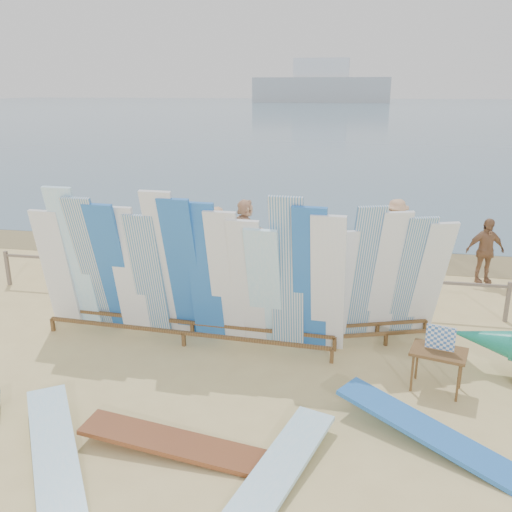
% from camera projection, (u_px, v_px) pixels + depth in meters
% --- Properties ---
extents(ground, '(160.00, 160.00, 0.00)m').
position_uv_depth(ground, '(200.00, 361.00, 10.07)').
color(ground, '#DAC27D').
rests_on(ground, ground).
extents(ocean, '(320.00, 240.00, 0.02)m').
position_uv_depth(ocean, '(353.00, 109.00, 130.01)').
color(ocean, '#46667D').
rests_on(ocean, ground).
extents(wet_sand_strip, '(40.00, 2.60, 0.01)m').
position_uv_depth(wet_sand_strip, '(267.00, 251.00, 16.81)').
color(wet_sand_strip, olive).
rests_on(wet_sand_strip, ground).
extents(distant_ship, '(45.00, 8.00, 14.00)m').
position_uv_depth(distant_ship, '(321.00, 86.00, 179.34)').
color(distant_ship, '#999EA3').
rests_on(distant_ship, ocean).
extents(fence, '(12.08, 0.08, 0.90)m').
position_uv_depth(fence, '(236.00, 276.00, 12.69)').
color(fence, '#77685A').
rests_on(fence, ground).
extents(main_surfboard_rack, '(6.22, 1.13, 3.10)m').
position_uv_depth(main_surfboard_rack, '(186.00, 275.00, 10.48)').
color(main_surfboard_rack, brown).
rests_on(main_surfboard_rack, ground).
extents(side_surfboard_rack, '(2.55, 1.50, 2.85)m').
position_uv_depth(side_surfboard_rack, '(386.00, 280.00, 10.51)').
color(side_surfboard_rack, brown).
rests_on(side_surfboard_rack, ground).
extents(vendor_table, '(1.01, 0.82, 1.17)m').
position_uv_depth(vendor_table, '(437.00, 369.00, 9.01)').
color(vendor_table, brown).
rests_on(vendor_table, ground).
extents(flat_board_c, '(2.73, 0.77, 0.27)m').
position_uv_depth(flat_board_c, '(174.00, 451.00, 7.58)').
color(flat_board_c, brown).
rests_on(flat_board_c, ground).
extents(flat_board_d, '(2.59, 1.88, 0.42)m').
position_uv_depth(flat_board_d, '(424.00, 442.00, 7.77)').
color(flat_board_d, blue).
rests_on(flat_board_d, ground).
extents(flat_board_b, '(1.35, 2.74, 0.25)m').
position_uv_depth(flat_board_b, '(277.00, 480.00, 7.02)').
color(flat_board_b, '#9BD9F8').
rests_on(flat_board_b, ground).
extents(flat_board_a, '(2.00, 2.53, 0.35)m').
position_uv_depth(flat_board_a, '(55.00, 458.00, 7.44)').
color(flat_board_a, '#9BD9F8').
rests_on(flat_board_a, ground).
extents(beach_chair_left, '(0.58, 0.59, 0.77)m').
position_uv_depth(beach_chair_left, '(254.00, 282.00, 13.51)').
color(beach_chair_left, red).
rests_on(beach_chair_left, ground).
extents(beach_chair_right, '(0.82, 0.83, 0.97)m').
position_uv_depth(beach_chair_right, '(308.00, 283.00, 13.27)').
color(beach_chair_right, red).
rests_on(beach_chair_right, ground).
extents(stroller, '(0.73, 0.92, 1.13)m').
position_uv_depth(stroller, '(300.00, 275.00, 13.31)').
color(stroller, red).
rests_on(stroller, ground).
extents(beachgoer_9, '(1.29, 0.86, 1.84)m').
position_uv_depth(beachgoer_9, '(396.00, 231.00, 15.58)').
color(beachgoer_9, tan).
rests_on(beachgoer_9, ground).
extents(beachgoer_7, '(0.60, 0.68, 1.64)m').
position_uv_depth(beachgoer_7, '(365.00, 236.00, 15.43)').
color(beachgoer_7, '#8C6042').
rests_on(beachgoer_7, ground).
extents(beachgoer_11, '(1.58, 1.09, 1.63)m').
position_uv_depth(beachgoer_11, '(81.00, 223.00, 16.90)').
color(beachgoer_11, beige).
rests_on(beachgoer_11, ground).
extents(beachgoer_3, '(1.20, 1.04, 1.76)m').
position_uv_depth(beachgoer_3, '(216.00, 238.00, 14.96)').
color(beachgoer_3, tan).
rests_on(beachgoer_3, ground).
extents(beachgoer_8, '(0.52, 0.94, 1.85)m').
position_uv_depth(beachgoer_8, '(370.00, 264.00, 12.61)').
color(beachgoer_8, beige).
rests_on(beachgoer_8, ground).
extents(beachgoer_2, '(0.54, 0.96, 1.88)m').
position_uv_depth(beachgoer_2, '(103.00, 238.00, 14.81)').
color(beachgoer_2, beige).
rests_on(beachgoer_2, ground).
extents(beachgoer_10, '(1.09, 0.69, 1.72)m').
position_uv_depth(beachgoer_10, '(485.00, 251.00, 13.88)').
color(beachgoer_10, '#8C6042').
rests_on(beachgoer_10, ground).
extents(beachgoer_1, '(0.67, 0.61, 1.63)m').
position_uv_depth(beachgoer_1, '(106.00, 231.00, 15.99)').
color(beachgoer_1, '#8C6042').
rests_on(beachgoer_1, ground).
extents(beachgoer_4, '(0.70, 1.00, 1.57)m').
position_uv_depth(beachgoer_4, '(236.00, 245.00, 14.69)').
color(beachgoer_4, '#8C6042').
rests_on(beachgoer_4, ground).
extents(beachgoer_5, '(1.41, 1.60, 1.75)m').
position_uv_depth(beachgoer_5, '(246.00, 228.00, 16.08)').
color(beachgoer_5, beige).
rests_on(beachgoer_5, ground).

